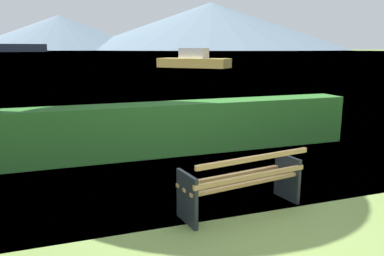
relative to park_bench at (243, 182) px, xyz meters
The scene contains 6 objects.
ground_plane 0.43m from the park_bench, 99.12° to the left, with size 1400.00×1400.00×0.00m, color olive.
water_surface 309.87m from the park_bench, 90.00° to the left, with size 620.00×620.00×0.00m, color #7A99A8.
park_bench is the anchor object (origin of this frame).
hedge_row 3.20m from the park_bench, 90.17° to the left, with size 8.20×0.72×1.10m, color #2D6B28.
fishing_boat_near 40.28m from the park_bench, 71.50° to the left, with size 8.20×8.03×2.28m.
distant_hills 540.73m from the park_bench, 90.61° to the left, with size 831.46×397.04×87.62m.
Camera 1 is at (-2.25, -4.43, 2.23)m, focal length 34.97 mm.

